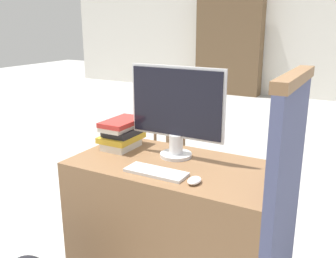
{
  "coord_description": "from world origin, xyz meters",
  "views": [
    {
      "loc": [
        0.88,
        -1.37,
        1.5
      ],
      "look_at": [
        -0.02,
        0.27,
        0.96
      ],
      "focal_mm": 40.0,
      "sensor_mm": 36.0,
      "label": 1
    }
  ],
  "objects_px": {
    "keyboard": "(156,172)",
    "book_stack": "(121,133)",
    "mouse": "(194,180)",
    "monitor": "(176,109)",
    "far_chair": "(165,115)"
  },
  "relations": [
    {
      "from": "monitor",
      "to": "far_chair",
      "type": "relative_size",
      "value": 0.63
    },
    {
      "from": "mouse",
      "to": "book_stack",
      "type": "relative_size",
      "value": 0.33
    },
    {
      "from": "mouse",
      "to": "book_stack",
      "type": "height_order",
      "value": "book_stack"
    },
    {
      "from": "monitor",
      "to": "mouse",
      "type": "bearing_deg",
      "value": -48.93
    },
    {
      "from": "book_stack",
      "to": "keyboard",
      "type": "bearing_deg",
      "value": -32.61
    },
    {
      "from": "keyboard",
      "to": "mouse",
      "type": "xyz_separation_m",
      "value": [
        0.22,
        -0.01,
        0.01
      ]
    },
    {
      "from": "monitor",
      "to": "mouse",
      "type": "height_order",
      "value": "monitor"
    },
    {
      "from": "keyboard",
      "to": "book_stack",
      "type": "xyz_separation_m",
      "value": [
        -0.39,
        0.25,
        0.08
      ]
    },
    {
      "from": "book_stack",
      "to": "far_chair",
      "type": "relative_size",
      "value": 0.31
    },
    {
      "from": "monitor",
      "to": "keyboard",
      "type": "xyz_separation_m",
      "value": [
        0.03,
        -0.27,
        -0.27
      ]
    },
    {
      "from": "monitor",
      "to": "far_chair",
      "type": "bearing_deg",
      "value": 121.29
    },
    {
      "from": "monitor",
      "to": "far_chair",
      "type": "xyz_separation_m",
      "value": [
        -1.07,
        1.75,
        -0.54
      ]
    },
    {
      "from": "mouse",
      "to": "monitor",
      "type": "bearing_deg",
      "value": 131.07
    },
    {
      "from": "book_stack",
      "to": "monitor",
      "type": "bearing_deg",
      "value": 2.9
    },
    {
      "from": "mouse",
      "to": "far_chair",
      "type": "xyz_separation_m",
      "value": [
        -1.31,
        2.04,
        -0.28
      ]
    }
  ]
}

